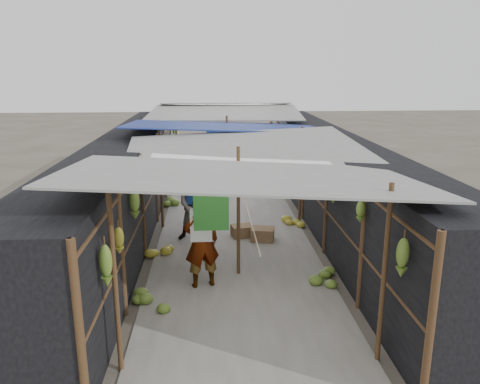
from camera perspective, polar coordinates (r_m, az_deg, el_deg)
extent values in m
plane|color=#6B6356|center=(6.99, 1.39, -20.29)|extent=(80.00, 80.00, 0.00)
cube|color=#9E998E|center=(12.85, -1.14, -3.38)|extent=(3.60, 16.00, 0.02)
cube|color=black|center=(12.72, -13.41, 1.36)|extent=(1.40, 15.00, 2.30)
cube|color=black|center=(12.94, 10.88, 1.72)|extent=(1.40, 15.00, 2.30)
cube|color=olive|center=(11.28, 2.77, -5.20)|extent=(0.62, 0.53, 0.32)
cube|color=olive|center=(11.52, 0.25, -4.81)|extent=(0.57, 0.49, 0.30)
cube|color=olive|center=(15.11, -2.75, -0.11)|extent=(0.47, 0.40, 0.27)
cylinder|color=black|center=(17.03, 1.54, 1.48)|extent=(0.64, 0.64, 0.19)
imported|color=white|center=(8.76, -4.70, -6.04)|extent=(0.76, 0.60, 1.82)
imported|color=#1C4F8D|center=(11.22, -5.53, -1.53)|extent=(0.87, 0.68, 1.75)
imported|color=#4E4744|center=(15.49, 4.25, 1.52)|extent=(0.47, 0.67, 0.94)
cylinder|color=brown|center=(6.44, -15.00, -10.71)|extent=(0.07, 0.07, 2.60)
cylinder|color=brown|center=(6.73, 17.16, -9.74)|extent=(0.07, 0.07, 2.60)
cylinder|color=brown|center=(9.13, -0.20, -2.53)|extent=(0.07, 0.07, 2.60)
cylinder|color=brown|center=(12.08, -9.63, 1.58)|extent=(0.07, 0.07, 2.60)
cylinder|color=brown|center=(12.23, 7.40, 1.84)|extent=(0.07, 0.07, 2.60)
cylinder|color=brown|center=(14.95, -1.59, 4.33)|extent=(0.07, 0.07, 2.60)
cylinder|color=brown|center=(17.95, -7.73, 5.96)|extent=(0.07, 0.07, 2.60)
cylinder|color=brown|center=(18.05, 3.81, 6.11)|extent=(0.07, 0.07, 2.60)
cube|color=gray|center=(6.89, 0.79, 2.06)|extent=(5.21, 3.19, 0.52)
cube|color=gray|center=(10.06, 0.52, 5.26)|extent=(5.23, 3.73, 0.50)
cube|color=navy|center=(13.30, -1.82, 8.02)|extent=(5.40, 3.60, 0.41)
cube|color=gray|center=(16.57, -1.85, 9.71)|extent=(5.37, 3.66, 0.27)
cube|color=gray|center=(18.96, -1.79, 10.66)|extent=(5.00, 1.99, 0.24)
cylinder|color=brown|center=(12.44, -10.47, 5.46)|extent=(0.06, 15.00, 0.06)
cylinder|color=brown|center=(12.61, 7.98, 5.68)|extent=(0.06, 15.00, 0.06)
cylinder|color=gray|center=(12.37, -1.19, 5.64)|extent=(0.02, 15.00, 0.02)
cube|color=#A13418|center=(11.78, 2.88, 3.68)|extent=(0.50, 0.03, 0.60)
cube|color=navy|center=(16.01, -2.94, 6.64)|extent=(0.65, 0.03, 0.60)
cube|color=#287025|center=(7.90, -3.54, -2.29)|extent=(0.60, 0.03, 0.70)
cube|color=#1950A4|center=(10.95, -0.81, 2.72)|extent=(0.55, 0.03, 0.65)
cube|color=silver|center=(15.02, 1.48, 6.21)|extent=(0.60, 0.03, 0.55)
cube|color=#17219B|center=(13.27, -1.87, 4.96)|extent=(0.70, 0.03, 0.60)
ellipsoid|color=olive|center=(6.28, -16.02, -8.68)|extent=(0.17, 0.14, 0.59)
ellipsoid|color=gold|center=(7.08, -14.55, -5.77)|extent=(0.15, 0.13, 0.42)
ellipsoid|color=olive|center=(8.46, -12.75, -1.45)|extent=(0.19, 0.16, 0.58)
ellipsoid|color=gold|center=(10.00, -11.36, 1.49)|extent=(0.17, 0.15, 0.57)
ellipsoid|color=gold|center=(11.41, -10.41, 2.35)|extent=(0.15, 0.13, 0.51)
ellipsoid|color=olive|center=(13.58, -9.35, 4.14)|extent=(0.18, 0.16, 0.46)
ellipsoid|color=olive|center=(15.05, -8.82, 5.42)|extent=(0.18, 0.16, 0.36)
ellipsoid|color=olive|center=(16.34, -8.43, 6.39)|extent=(0.18, 0.15, 0.38)
ellipsoid|color=olive|center=(17.88, -8.04, 7.60)|extent=(0.19, 0.17, 0.39)
ellipsoid|color=olive|center=(19.11, -7.76, 7.31)|extent=(0.17, 0.14, 0.60)
ellipsoid|color=olive|center=(6.31, 19.20, -7.58)|extent=(0.17, 0.14, 0.54)
ellipsoid|color=olive|center=(7.79, 14.50, -2.34)|extent=(0.15, 0.13, 0.37)
ellipsoid|color=olive|center=(9.35, 11.36, 0.15)|extent=(0.17, 0.15, 0.54)
ellipsoid|color=olive|center=(10.22, 10.06, 0.69)|extent=(0.19, 0.16, 0.54)
ellipsoid|color=olive|center=(12.01, 7.98, 4.23)|extent=(0.19, 0.16, 0.37)
ellipsoid|color=olive|center=(13.28, 6.85, 4.16)|extent=(0.19, 0.16, 0.60)
ellipsoid|color=olive|center=(14.89, 5.71, 5.79)|extent=(0.16, 0.13, 0.56)
ellipsoid|color=gold|center=(16.01, 5.05, 5.99)|extent=(0.19, 0.16, 0.57)
ellipsoid|color=olive|center=(17.80, 4.17, 7.02)|extent=(0.16, 0.14, 0.36)
ellipsoid|color=gold|center=(19.36, 3.54, 7.49)|extent=(0.15, 0.12, 0.46)
ellipsoid|color=gold|center=(12.47, 6.37, -3.54)|extent=(0.45, 0.39, 0.23)
ellipsoid|color=olive|center=(16.21, 3.58, 0.92)|extent=(0.54, 0.46, 0.27)
ellipsoid|color=gold|center=(10.70, -9.78, -6.72)|extent=(0.53, 0.45, 0.26)
ellipsoid|color=gold|center=(16.84, -6.10, 1.31)|extent=(0.45, 0.39, 0.23)
ellipsoid|color=olive|center=(9.39, 10.54, -9.74)|extent=(0.64, 0.54, 0.32)
ellipsoid|color=olive|center=(14.35, -8.20, -0.98)|extent=(0.61, 0.52, 0.31)
ellipsoid|color=olive|center=(8.45, -10.33, -12.50)|extent=(0.71, 0.60, 0.36)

